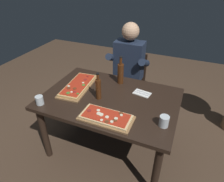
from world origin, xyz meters
The scene contains 11 objects.
ground_plane centered at (0.00, 0.00, 0.00)m, with size 6.40×6.40×0.00m, color #4C3828.
dining_table centered at (0.00, 0.00, 0.64)m, with size 1.40×0.96×0.74m.
pizza_rectangular_front centered at (0.10, -0.33, 0.76)m, with size 0.49×0.24×0.05m.
pizza_rectangular_left centered at (-0.41, 0.05, 0.76)m, with size 0.31×0.59×0.05m.
wine_bottle_dark centered at (-0.01, 0.33, 0.87)m, with size 0.07×0.07×0.33m.
oil_bottle_amber centered at (-0.10, -0.06, 0.86)m, with size 0.06×0.06×0.29m.
tumbler_near_camera centered at (-0.60, -0.38, 0.78)m, with size 0.08×0.08×0.09m.
tumbler_far_side centered at (0.59, -0.22, 0.78)m, with size 0.08×0.08×0.10m.
napkin_cutlery_set centered at (0.29, 0.20, 0.74)m, with size 0.20×0.14×0.01m.
diner_chair centered at (-0.06, 0.86, 0.49)m, with size 0.44×0.44×0.87m.
seated_diner centered at (-0.06, 0.74, 0.74)m, with size 0.53×0.41×1.33m.
Camera 1 is at (0.68, -1.56, 1.92)m, focal length 31.70 mm.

